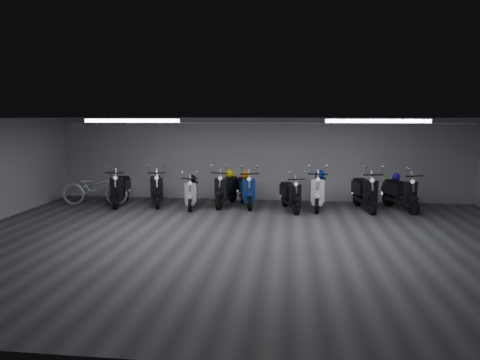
# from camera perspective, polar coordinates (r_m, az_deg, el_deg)

# --- Properties ---
(floor) EXTENTS (14.00, 10.00, 0.01)m
(floor) POSITION_cam_1_polar(r_m,az_deg,el_deg) (10.02, 0.85, -8.13)
(floor) COLOR #39393C
(floor) RESTS_ON ground
(ceiling) EXTENTS (14.00, 10.00, 0.01)m
(ceiling) POSITION_cam_1_polar(r_m,az_deg,el_deg) (9.60, 0.89, 8.16)
(ceiling) COLOR gray
(ceiling) RESTS_ON ground
(back_wall) EXTENTS (14.00, 0.01, 2.80)m
(back_wall) POSITION_cam_1_polar(r_m,az_deg,el_deg) (14.66, 2.81, 2.76)
(back_wall) COLOR #9B9B9D
(back_wall) RESTS_ON ground
(front_wall) EXTENTS (14.00, 0.01, 2.80)m
(front_wall) POSITION_cam_1_polar(r_m,az_deg,el_deg) (4.87, -5.05, -8.99)
(front_wall) COLOR #9B9B9D
(front_wall) RESTS_ON ground
(fluor_strip_left) EXTENTS (2.40, 0.18, 0.08)m
(fluor_strip_left) POSITION_cam_1_polar(r_m,az_deg,el_deg) (11.27, -14.09, 7.62)
(fluor_strip_left) COLOR white
(fluor_strip_left) RESTS_ON ceiling
(fluor_strip_right) EXTENTS (2.40, 0.18, 0.08)m
(fluor_strip_right) POSITION_cam_1_polar(r_m,az_deg,el_deg) (10.75, 17.70, 7.45)
(fluor_strip_right) COLOR white
(fluor_strip_right) RESTS_ON ceiling
(conduit) EXTENTS (13.60, 0.05, 0.05)m
(conduit) POSITION_cam_1_polar(r_m,az_deg,el_deg) (14.51, 2.83, 7.53)
(conduit) COLOR white
(conduit) RESTS_ON back_wall
(scooter_0) EXTENTS (0.90, 1.97, 1.41)m
(scooter_0) POSITION_cam_1_polar(r_m,az_deg,el_deg) (14.33, -15.57, -0.47)
(scooter_0) COLOR black
(scooter_0) RESTS_ON floor
(scooter_1) EXTENTS (1.22, 1.99, 1.41)m
(scooter_1) POSITION_cam_1_polar(r_m,az_deg,el_deg) (14.07, -11.02, -0.49)
(scooter_1) COLOR black
(scooter_1) RESTS_ON floor
(scooter_2) EXTENTS (0.77, 1.75, 1.26)m
(scooter_2) POSITION_cam_1_polar(r_m,az_deg,el_deg) (13.49, -6.40, -1.09)
(scooter_2) COLOR #BBBCBF
(scooter_2) RESTS_ON floor
(scooter_3) EXTENTS (1.01, 1.99, 1.41)m
(scooter_3) POSITION_cam_1_polar(r_m,az_deg,el_deg) (13.72, -1.81, -0.55)
(scooter_3) COLOR black
(scooter_3) RESTS_ON floor
(scooter_4) EXTENTS (1.10, 1.98, 1.40)m
(scooter_4) POSITION_cam_1_polar(r_m,az_deg,el_deg) (13.62, 0.82, -0.64)
(scooter_4) COLOR navy
(scooter_4) RESTS_ON floor
(scooter_5) EXTENTS (1.07, 1.84, 1.30)m
(scooter_5) POSITION_cam_1_polar(r_m,az_deg,el_deg) (13.11, 6.71, -1.28)
(scooter_5) COLOR black
(scooter_5) RESTS_ON floor
(scooter_6) EXTENTS (0.91, 2.03, 1.46)m
(scooter_6) POSITION_cam_1_polar(r_m,az_deg,el_deg) (13.47, 10.41, -0.76)
(scooter_6) COLOR white
(scooter_6) RESTS_ON floor
(scooter_7) EXTENTS (0.99, 2.05, 1.46)m
(scooter_7) POSITION_cam_1_polar(r_m,az_deg,el_deg) (13.63, 16.20, -0.85)
(scooter_7) COLOR black
(scooter_7) RESTS_ON floor
(scooter_8) EXTENTS (1.25, 2.01, 1.42)m
(scooter_8) POSITION_cam_1_polar(r_m,az_deg,el_deg) (13.93, 20.50, -0.94)
(scooter_8) COLOR black
(scooter_8) RESTS_ON floor
(bicycle) EXTENTS (2.16, 0.95, 1.35)m
(bicycle) POSITION_cam_1_polar(r_m,az_deg,el_deg) (14.63, -18.68, -0.55)
(bicycle) COLOR silver
(bicycle) RESTS_ON floor
(helmet_0) EXTENTS (0.24, 0.24, 0.24)m
(helmet_0) POSITION_cam_1_polar(r_m,az_deg,el_deg) (13.68, -6.32, 0.19)
(helmet_0) COLOR black
(helmet_0) RESTS_ON scooter_2
(helmet_1) EXTENTS (0.24, 0.24, 0.24)m
(helmet_1) POSITION_cam_1_polar(r_m,az_deg,el_deg) (14.10, 19.97, 0.37)
(helmet_1) COLOR #1C0D96
(helmet_1) RESTS_ON scooter_8
(helmet_2) EXTENTS (0.29, 0.29, 0.29)m
(helmet_2) POSITION_cam_1_polar(r_m,az_deg,el_deg) (13.69, 10.53, 0.74)
(helmet_2) COLOR #0D2395
(helmet_2) RESTS_ON scooter_6
(helmet_3) EXTENTS (0.25, 0.25, 0.25)m
(helmet_3) POSITION_cam_1_polar(r_m,az_deg,el_deg) (13.83, 0.64, 0.72)
(helmet_3) COLOR orange
(helmet_3) RESTS_ON scooter_4
(helmet_4) EXTENTS (0.27, 0.27, 0.27)m
(helmet_4) POSITION_cam_1_polar(r_m,az_deg,el_deg) (13.92, -1.45, 0.86)
(helmet_4) COLOR yellow
(helmet_4) RESTS_ON scooter_3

